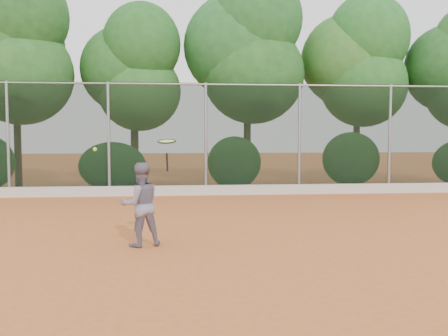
{
  "coord_description": "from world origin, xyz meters",
  "views": [
    {
      "loc": [
        -0.93,
        -8.66,
        1.93
      ],
      "look_at": [
        0.0,
        1.0,
        1.25
      ],
      "focal_mm": 40.0,
      "sensor_mm": 36.0,
      "label": 1
    }
  ],
  "objects": [
    {
      "name": "foliage_backdrop",
      "position": [
        -0.55,
        8.98,
        4.4
      ],
      "size": [
        23.7,
        3.63,
        7.55
      ],
      "color": "#3D2C17",
      "rests_on": "ground"
    },
    {
      "name": "tennis_player",
      "position": [
        -1.54,
        -0.14,
        0.72
      ],
      "size": [
        0.84,
        0.74,
        1.43
      ],
      "primitive_type": "imported",
      "rotation": [
        0.0,
        0.0,
        3.48
      ],
      "color": "slate",
      "rests_on": "ground"
    },
    {
      "name": "tennis_ball_in_flight",
      "position": [
        -2.37,
        0.39,
        1.64
      ],
      "size": [
        0.07,
        0.07,
        0.07
      ],
      "color": "#CFE834",
      "rests_on": "ground"
    },
    {
      "name": "ground",
      "position": [
        0.0,
        0.0,
        0.0
      ],
      "size": [
        80.0,
        80.0,
        0.0
      ],
      "primitive_type": "plane",
      "color": "#BE612C",
      "rests_on": "ground"
    },
    {
      "name": "chainlink_fence",
      "position": [
        -0.0,
        7.0,
        1.86
      ],
      "size": [
        24.09,
        0.09,
        3.5
      ],
      "color": "black",
      "rests_on": "ground"
    },
    {
      "name": "concrete_curb",
      "position": [
        0.0,
        6.82,
        0.15
      ],
      "size": [
        24.0,
        0.2,
        0.3
      ],
      "primitive_type": "cube",
      "color": "beige",
      "rests_on": "ground"
    },
    {
      "name": "tennis_racket",
      "position": [
        -1.08,
        -0.33,
        1.75
      ],
      "size": [
        0.36,
        0.36,
        0.55
      ],
      "color": "black",
      "rests_on": "ground"
    }
  ]
}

